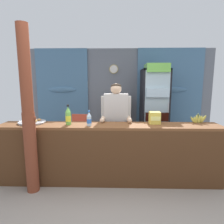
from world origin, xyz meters
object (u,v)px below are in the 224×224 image
Objects in this scene: drink_fridge at (154,103)px; shopkeeper at (116,117)px; plastic_lawn_chair at (79,131)px; pastry_tray at (32,122)px; soda_bottle_water at (89,119)px; snack_box_instant_noodle at (155,118)px; stall_counter at (109,150)px; soda_bottle_lime_soda at (68,116)px; timber_post at (28,116)px; bottle_shelf_rack at (118,117)px; banana_bunch at (198,119)px.

shopkeeper is at bearing -125.46° from drink_fridge.
plastic_lawn_chair is 1.38m from shopkeeper.
pastry_tray is at bearing -167.00° from shopkeeper.
soda_bottle_water reaches higher than pastry_tray.
drink_fridge is at bearing 11.69° from plastic_lawn_chair.
pastry_tray is at bearing -179.48° from snack_box_instant_noodle.
drink_fridge is (1.04, 1.81, 0.53)m from stall_counter.
shopkeeper is at bearing -47.67° from plastic_lawn_chair.
timber_post is at bearing -148.05° from soda_bottle_lime_soda.
soda_bottle_lime_soda is at bearing 168.66° from soda_bottle_water.
bottle_shelf_rack is 1.13m from plastic_lawn_chair.
plastic_lawn_chair is at bearing -144.86° from bottle_shelf_rack.
soda_bottle_water is at bearing -130.82° from shopkeeper.
bottle_shelf_rack is 0.83× the size of shopkeeper.
snack_box_instant_noodle is at bearing 9.65° from soda_bottle_water.
soda_bottle_water is (-0.31, 0.02, 0.47)m from stall_counter.
soda_bottle_water is at bearing -9.28° from pastry_tray.
timber_post reaches higher than shopkeeper.
pastry_tray is (-0.63, 0.09, -0.11)m from soda_bottle_lime_soda.
stall_counter is at bearing -169.66° from banana_bunch.
soda_bottle_water is (-0.41, -0.47, 0.04)m from shopkeeper.
timber_post reaches higher than pastry_tray.
drink_fridge is at bearing 60.11° from stall_counter.
timber_post is 1.50× the size of shopkeeper.
timber_post is 1.91m from snack_box_instant_noodle.
bottle_shelf_rack is at bearing 125.69° from banana_bunch.
banana_bunch is (2.22, -1.17, 0.52)m from plastic_lawn_chair.
stall_counter is 18.10× the size of snack_box_instant_noodle.
timber_post is 12.33× the size of snack_box_instant_noodle.
shopkeeper is 8.23× the size of snack_box_instant_noodle.
snack_box_instant_noodle is at bearing -73.11° from bottle_shelf_rack.
soda_bottle_water is at bearing -172.08° from banana_bunch.
stall_counter is 2.16m from drink_fridge.
plastic_lawn_chair is at bearing 77.32° from timber_post.
soda_bottle_water reaches higher than plastic_lawn_chair.
pastry_tray reaches higher than stall_counter.
bottle_shelf_rack is 2.40m from pastry_tray.
banana_bunch is at bearing -9.58° from shopkeeper.
soda_bottle_lime_soda is (-0.64, 0.09, 0.51)m from stall_counter.
bottle_shelf_rack is 3.10× the size of pastry_tray.
pastry_tray is (-2.31, -1.64, -0.14)m from drink_fridge.
drink_fridge reaches higher than bottle_shelf_rack.
bottle_shelf_rack is (-0.89, 0.27, -0.41)m from drink_fridge.
drink_fridge is 8.51× the size of soda_bottle_water.
plastic_lawn_chair is (0.37, 1.66, -0.65)m from timber_post.
snack_box_instant_noodle is (1.49, -1.24, 0.55)m from plastic_lawn_chair.
bottle_shelf_rack reaches higher than stall_counter.
soda_bottle_water is 1.05m from snack_box_instant_noodle.
stall_counter is at bearing -7.97° from pastry_tray.
pastry_tray is (-0.51, -1.26, 0.48)m from plastic_lawn_chair.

